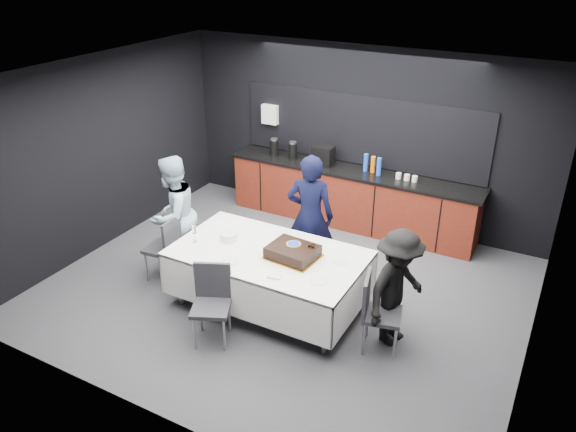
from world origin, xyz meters
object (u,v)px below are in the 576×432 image
Objects in this scene: cake_assembly at (293,252)px; person_left at (173,215)px; person_center at (310,216)px; chair_left at (167,244)px; chair_near at (212,297)px; champagne_flute at (194,231)px; person_right at (397,288)px; plate_stack at (229,236)px; chair_right at (376,307)px; party_table at (268,262)px.

cake_assembly is 0.38× the size of person_left.
chair_left is at bearing 18.53° from person_center.
chair_left is at bearing 149.64° from chair_near.
champagne_flute is 0.71m from chair_left.
person_right is at bearing 135.77° from person_center.
champagne_flute reaches higher than chair_near.
plate_stack is 0.24× the size of chair_right.
chair_left is 0.53× the size of person_center.
chair_right is at bearing -4.88° from party_table.
person_center is (0.35, 1.78, 0.33)m from chair_near.
champagne_flute is at bearing 59.57° from person_left.
cake_assembly reaches higher than chair_right.
person_right is (1.59, 0.10, 0.07)m from party_table.
cake_assembly is 1.29m from person_right.
party_table is 2.51× the size of chair_left.
person_left is (-3.04, 0.31, 0.29)m from chair_right.
plate_stack is 0.13× the size of person_center.
person_center is (1.03, 1.17, -0.07)m from champagne_flute.
person_right reaches higher than chair_near.
chair_near is (-0.58, -0.86, -0.32)m from cake_assembly.
person_center is 1.86m from person_left.
chair_right is at bearing 160.86° from person_right.
plate_stack is at bearing 82.15° from person_left.
cake_assembly is at bearing -0.05° from plate_stack.
party_table is 1.64× the size of person_right.
party_table is at bearing 84.15° from person_left.
cake_assembly is 0.69× the size of chair_right.
champagne_flute is 2.56m from person_right.
cake_assembly is 1.08m from chair_near.
chair_right reaches higher than plate_stack.
cake_assembly is at bearing 172.07° from chair_right.
person_center is (1.60, 1.05, 0.33)m from chair_left.
party_table is 1.52m from chair_left.
party_table is 2.51× the size of chair_near.
chair_near is (-1.70, -0.70, 0.00)m from chair_right.
chair_right is 0.32m from person_right.
champagne_flute is at bearing 137.81° from chair_near.
person_right is at bearing 1.74° from plate_stack.
party_table is 2.51× the size of chair_right.
party_table is 1.62m from person_left.
plate_stack is at bearing 110.86° from chair_near.
person_right is at bearing 54.94° from chair_right.
champagne_flute is 0.24× the size of chair_near.
cake_assembly reaches higher than chair_left.
person_right is at bearing 3.61° from party_table.
person_right reaches higher than chair_left.
champagne_flute reaches higher than chair_right.
person_center reaches higher than plate_stack.
party_table is 1.45m from chair_right.
person_center is 1.22× the size of person_right.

